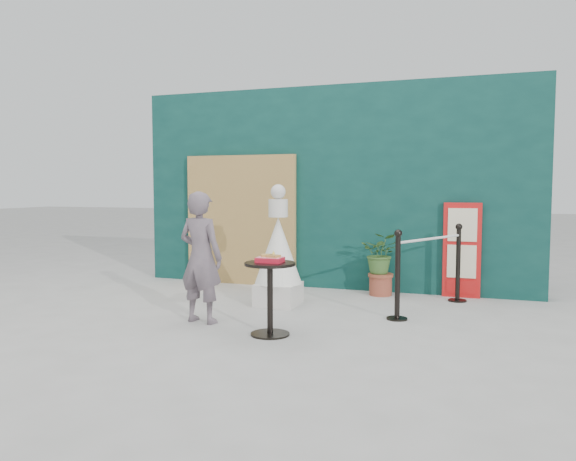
% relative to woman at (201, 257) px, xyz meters
% --- Properties ---
extents(ground, '(60.00, 60.00, 0.00)m').
position_rel_woman_xyz_m(ground, '(0.78, -0.50, -0.73)').
color(ground, '#ADAAA5').
rests_on(ground, ground).
extents(back_wall, '(6.00, 0.30, 3.00)m').
position_rel_woman_xyz_m(back_wall, '(0.78, 2.65, 0.77)').
color(back_wall, '#0A312D').
rests_on(back_wall, ground).
extents(bamboo_fence, '(1.80, 0.08, 2.00)m').
position_rel_woman_xyz_m(bamboo_fence, '(-0.62, 2.44, 0.27)').
color(bamboo_fence, tan).
rests_on(bamboo_fence, ground).
extents(woman, '(0.57, 0.42, 1.46)m').
position_rel_woman_xyz_m(woman, '(0.00, 0.00, 0.00)').
color(woman, '#685961').
rests_on(woman, ground).
extents(menu_board, '(0.50, 0.07, 1.30)m').
position_rel_woman_xyz_m(menu_board, '(2.68, 2.46, -0.08)').
color(menu_board, red).
rests_on(menu_board, ground).
extents(statue, '(0.60, 0.60, 1.55)m').
position_rel_woman_xyz_m(statue, '(0.49, 1.15, -0.10)').
color(statue, silver).
rests_on(statue, ground).
extents(cafe_table, '(0.52, 0.52, 0.75)m').
position_rel_woman_xyz_m(cafe_table, '(0.93, -0.25, -0.23)').
color(cafe_table, black).
rests_on(cafe_table, ground).
extents(food_basket, '(0.26, 0.19, 0.11)m').
position_rel_woman_xyz_m(food_basket, '(0.93, -0.25, 0.05)').
color(food_basket, red).
rests_on(food_basket, cafe_table).
extents(planter, '(0.52, 0.45, 0.88)m').
position_rel_woman_xyz_m(planter, '(1.61, 2.24, -0.22)').
color(planter, brown).
rests_on(planter, ground).
extents(stanchion_barrier, '(0.84, 1.54, 1.03)m').
position_rel_woman_xyz_m(stanchion_barrier, '(2.35, 1.51, -0.24)').
color(stanchion_barrier, black).
rests_on(stanchion_barrier, ground).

